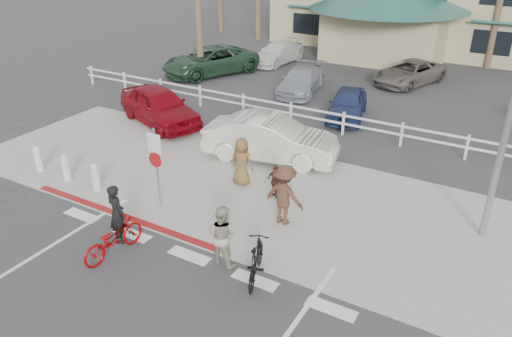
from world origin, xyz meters
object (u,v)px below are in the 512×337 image
Objects in this scene: car_white_sedan at (271,139)px; bike_black at (256,260)px; car_red_compact at (159,106)px; bike_red at (113,239)px; sign_post at (157,164)px.

bike_black is at bearing -165.52° from car_white_sedan.
bike_black is 11.40m from car_red_compact.
sign_post is at bearing -72.56° from bike_red.
car_red_compact is at bearing 129.91° from sign_post.
bike_black is at bearing -106.24° from car_red_compact.
car_red_compact is (-5.23, 8.10, 0.30)m from bike_red.
sign_post reaches higher than bike_red.
car_red_compact is at bearing -57.88° from bike_black.
car_white_sedan is at bearing -75.64° from car_red_compact.
car_red_compact is (-5.90, 0.80, -0.01)m from car_white_sedan.
sign_post is 0.59× the size of car_white_sedan.
bike_red is at bearing -3.95° from bike_black.
car_red_compact reaches higher than bike_red.
bike_red is 1.09× the size of bike_black.
car_white_sedan reaches higher than car_red_compact.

